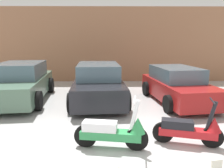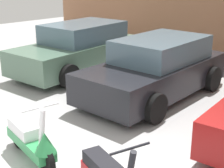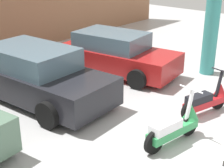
# 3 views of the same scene
# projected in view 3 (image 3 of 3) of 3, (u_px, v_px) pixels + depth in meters

# --- Properties ---
(scooter_front_left) EXTENTS (1.54, 0.59, 1.08)m
(scooter_front_left) POSITION_uv_depth(u_px,v_px,m) (175.00, 126.00, 6.82)
(scooter_front_left) COLOR black
(scooter_front_left) RESTS_ON ground_plane
(scooter_front_right) EXTENTS (1.43, 0.65, 1.02)m
(scooter_front_right) POSITION_uv_depth(u_px,v_px,m) (207.00, 99.00, 8.05)
(scooter_front_right) COLOR black
(scooter_front_right) RESTS_ON ground_plane
(car_rear_center) EXTENTS (2.17, 4.17, 1.38)m
(car_rear_center) POSITION_uv_depth(u_px,v_px,m) (37.00, 76.00, 8.67)
(car_rear_center) COLOR black
(car_rear_center) RESTS_ON ground_plane
(car_rear_right) EXTENTS (2.19, 3.92, 1.27)m
(car_rear_right) POSITION_uv_depth(u_px,v_px,m) (116.00, 54.00, 10.60)
(car_rear_right) COLOR maroon
(car_rear_right) RESTS_ON ground_plane
(support_column_side) EXTENTS (0.44, 0.44, 4.03)m
(support_column_side) POSITION_uv_depth(u_px,v_px,m) (213.00, 8.00, 10.03)
(support_column_side) COLOR teal
(support_column_side) RESTS_ON ground_plane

